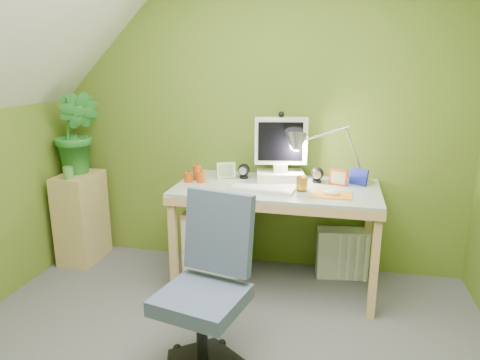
% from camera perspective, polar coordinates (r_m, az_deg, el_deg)
% --- Properties ---
extents(wall_back, '(3.20, 0.01, 2.40)m').
position_cam_1_polar(wall_back, '(3.41, 2.15, 8.28)').
color(wall_back, '#5B7423').
rests_on(wall_back, floor).
extents(desk, '(1.42, 0.72, 0.76)m').
position_cam_1_polar(desk, '(3.23, 4.63, -7.25)').
color(desk, tan).
rests_on(desk, floor).
extents(monitor, '(0.38, 0.26, 0.48)m').
position_cam_1_polar(monitor, '(3.22, 5.29, 4.18)').
color(monitor, silver).
rests_on(monitor, desk).
extents(speaker_left, '(0.10, 0.10, 0.11)m').
position_cam_1_polar(speaker_left, '(3.29, 0.49, 1.16)').
color(speaker_left, black).
rests_on(speaker_left, desk).
extents(speaker_right, '(0.11, 0.11, 0.11)m').
position_cam_1_polar(speaker_right, '(3.23, 9.93, 0.67)').
color(speaker_right, black).
rests_on(speaker_right, desk).
extents(keyboard, '(0.44, 0.18, 0.02)m').
position_cam_1_polar(keyboard, '(2.98, 2.90, -1.22)').
color(keyboard, silver).
rests_on(keyboard, desk).
extents(mousepad, '(0.26, 0.19, 0.01)m').
position_cam_1_polar(mousepad, '(2.95, 11.76, -1.86)').
color(mousepad, orange).
rests_on(mousepad, desk).
extents(mouse, '(0.12, 0.09, 0.04)m').
position_cam_1_polar(mouse, '(2.94, 11.77, -1.59)').
color(mouse, white).
rests_on(mouse, mousepad).
extents(amber_tumbler, '(0.09, 0.09, 0.10)m').
position_cam_1_polar(amber_tumbler, '(3.00, 8.00, -0.47)').
color(amber_tumbler, '#976616').
rests_on(amber_tumbler, desk).
extents(candle_cluster, '(0.15, 0.13, 0.11)m').
position_cam_1_polar(candle_cluster, '(3.23, -5.79, 0.81)').
color(candle_cluster, '#BC4210').
rests_on(candle_cluster, desk).
extents(photo_frame_red, '(0.13, 0.06, 0.11)m').
position_cam_1_polar(photo_frame_red, '(3.19, 12.59, 0.33)').
color(photo_frame_red, red).
rests_on(photo_frame_red, desk).
extents(photo_frame_blue, '(0.13, 0.09, 0.12)m').
position_cam_1_polar(photo_frame_blue, '(3.23, 15.08, 0.43)').
color(photo_frame_blue, navy).
rests_on(photo_frame_blue, desk).
extents(photo_frame_green, '(0.14, 0.07, 0.12)m').
position_cam_1_polar(photo_frame_green, '(3.30, -1.79, 1.28)').
color(photo_frame_green, '#BBD492').
rests_on(photo_frame_green, desk).
extents(desk_lamp, '(0.57, 0.24, 0.60)m').
position_cam_1_polar(desk_lamp, '(3.19, 13.38, 4.86)').
color(desk_lamp, silver).
rests_on(desk_lamp, desk).
extents(side_ledge, '(0.27, 0.42, 0.73)m').
position_cam_1_polar(side_ledge, '(3.85, -19.78, -4.57)').
color(side_ledge, tan).
rests_on(side_ledge, floor).
extents(potted_plant, '(0.39, 0.32, 0.65)m').
position_cam_1_polar(potted_plant, '(3.73, -20.32, 5.74)').
color(potted_plant, '#287A2B').
rests_on(potted_plant, side_ledge).
extents(green_cup, '(0.09, 0.09, 0.10)m').
position_cam_1_polar(green_cup, '(3.61, -21.32, 0.84)').
color(green_cup, '#4F8839').
rests_on(green_cup, side_ledge).
extents(task_chair, '(0.57, 0.57, 0.86)m').
position_cam_1_polar(task_chair, '(2.35, -5.05, -15.05)').
color(task_chair, '#404C69').
rests_on(task_chair, floor).
extents(radiator, '(0.40, 0.20, 0.38)m').
position_cam_1_polar(radiator, '(3.50, 13.06, -9.19)').
color(radiator, silver).
rests_on(radiator, floor).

